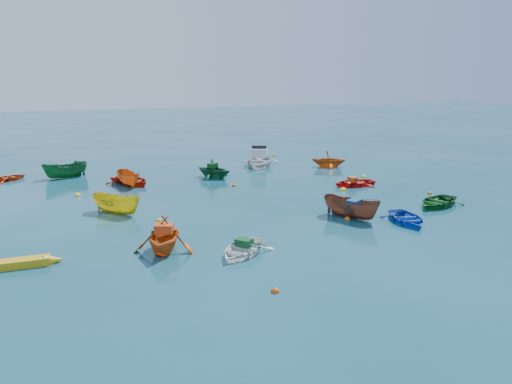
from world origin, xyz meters
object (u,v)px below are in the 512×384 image
object	(u,v)px
dinghy_white_near	(243,253)
dinghy_blue_se	(406,222)
kayak_yellow	(3,269)
motorboat_white	(259,166)

from	to	relation	value
dinghy_white_near	dinghy_blue_se	distance (m)	9.14
dinghy_blue_se	kayak_yellow	xyz separation A→B (m)	(-18.14, -0.10, 0.00)
dinghy_white_near	kayak_yellow	xyz separation A→B (m)	(-9.13, 1.40, 0.00)
dinghy_blue_se	dinghy_white_near	bearing A→B (deg)	-160.51
dinghy_blue_se	kayak_yellow	bearing A→B (deg)	-169.64
motorboat_white	kayak_yellow	bearing A→B (deg)	-109.79
dinghy_blue_se	motorboat_white	distance (m)	16.84
dinghy_white_near	motorboat_white	bearing A→B (deg)	114.48
dinghy_white_near	kayak_yellow	distance (m)	9.24
dinghy_white_near	dinghy_blue_se	xyz separation A→B (m)	(9.01, 1.50, 0.00)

